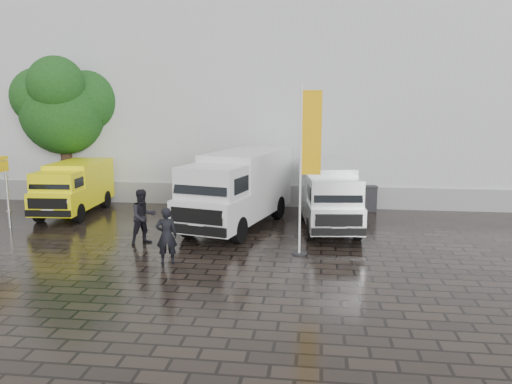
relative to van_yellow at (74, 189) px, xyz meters
The scene contains 11 objects.
ground 10.29m from the van_yellow, 30.16° to the right, with size 120.00×120.00×0.00m, color black.
exhibition_hall 16.11m from the van_yellow, 45.04° to the left, with size 44.00×16.00×12.00m, color silver.
hall_plinth 11.22m from the van_yellow, 14.53° to the left, with size 44.00×0.15×1.00m, color gray.
van_yellow is the anchor object (origin of this frame).
van_white 7.59m from the van_yellow, 10.36° to the right, with size 2.22×6.67×2.89m, color silver, non-canonical shape.
van_silver 11.01m from the van_yellow, ahead, with size 1.86×5.58×2.42m, color silver, non-canonical shape.
flagpole 11.40m from the van_yellow, 24.73° to the right, with size 0.88×0.50×5.40m.
tree 4.76m from the van_yellow, 122.39° to the left, with size 4.00×4.08×7.18m.
wheelie_bin 13.08m from the van_yellow, 10.59° to the left, with size 0.68×0.68×1.13m, color black.
person_front 8.68m from the van_yellow, 45.41° to the right, with size 0.64×0.42×1.74m, color black.
person_tent 6.22m from the van_yellow, 41.81° to the right, with size 0.92×0.72×1.90m, color black.
Camera 1 is at (1.76, -15.08, 4.77)m, focal length 35.00 mm.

